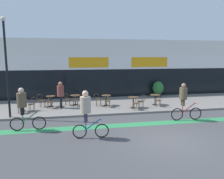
# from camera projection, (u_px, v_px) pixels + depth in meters

# --- Properties ---
(ground_plane) EXTENTS (120.00, 120.00, 0.00)m
(ground_plane) POSITION_uv_depth(u_px,v_px,m) (171.00, 141.00, 9.50)
(ground_plane) COLOR #424244
(sidewalk_slab) EXTENTS (40.00, 5.50, 0.12)m
(sidewalk_slab) POSITION_uv_depth(u_px,v_px,m) (128.00, 104.00, 16.52)
(sidewalk_slab) COLOR slate
(sidewalk_slab) RESTS_ON ground
(storefront_facade) EXTENTS (40.00, 4.06, 5.05)m
(storefront_facade) POSITION_uv_depth(u_px,v_px,m) (115.00, 68.00, 20.72)
(storefront_facade) COLOR silver
(storefront_facade) RESTS_ON ground
(bike_lane_stripe) EXTENTS (36.00, 0.70, 0.01)m
(bike_lane_stripe) POSITION_uv_depth(u_px,v_px,m) (150.00, 124.00, 11.91)
(bike_lane_stripe) COLOR #2D844C
(bike_lane_stripe) RESTS_ON ground
(bistro_table_0) EXTENTS (0.64, 0.64, 0.72)m
(bistro_table_0) POSITION_uv_depth(u_px,v_px,m) (23.00, 103.00, 14.03)
(bistro_table_0) COLOR black
(bistro_table_0) RESTS_ON sidewalk_slab
(bistro_table_1) EXTENTS (0.65, 0.65, 0.76)m
(bistro_table_1) POSITION_uv_depth(u_px,v_px,m) (51.00, 99.00, 15.32)
(bistro_table_1) COLOR black
(bistro_table_1) RESTS_ON sidewalk_slab
(bistro_table_2) EXTENTS (0.74, 0.74, 0.72)m
(bistro_table_2) POSITION_uv_depth(u_px,v_px,m) (75.00, 98.00, 15.85)
(bistro_table_2) COLOR black
(bistro_table_2) RESTS_ON sidewalk_slab
(bistro_table_3) EXTENTS (0.69, 0.69, 0.75)m
(bistro_table_3) POSITION_uv_depth(u_px,v_px,m) (106.00, 98.00, 15.63)
(bistro_table_3) COLOR black
(bistro_table_3) RESTS_ON sidewalk_slab
(bistro_table_4) EXTENTS (0.72, 0.72, 0.76)m
(bistro_table_4) POSITION_uv_depth(u_px,v_px,m) (133.00, 100.00, 14.91)
(bistro_table_4) COLOR black
(bistro_table_4) RESTS_ON sidewalk_slab
(bistro_table_5) EXTENTS (0.73, 0.73, 0.75)m
(bistro_table_5) POSITION_uv_depth(u_px,v_px,m) (155.00, 98.00, 15.86)
(bistro_table_5) COLOR black
(bistro_table_5) RESTS_ON sidewalk_slab
(cafe_chair_0_near) EXTENTS (0.41, 0.58, 0.90)m
(cafe_chair_0_near) POSITION_uv_depth(u_px,v_px,m) (20.00, 105.00, 13.43)
(cafe_chair_0_near) COLOR #4C3823
(cafe_chair_0_near) RESTS_ON sidewalk_slab
(cafe_chair_0_side) EXTENTS (0.60, 0.44, 0.90)m
(cafe_chair_0_side) POSITION_uv_depth(u_px,v_px,m) (33.00, 103.00, 14.14)
(cafe_chair_0_side) COLOR #4C3823
(cafe_chair_0_side) RESTS_ON sidewalk_slab
(cafe_chair_1_near) EXTENTS (0.45, 0.60, 0.90)m
(cafe_chair_1_near) POSITION_uv_depth(u_px,v_px,m) (50.00, 101.00, 14.72)
(cafe_chair_1_near) COLOR #4C3823
(cafe_chair_1_near) RESTS_ON sidewalk_slab
(cafe_chair_1_side) EXTENTS (0.60, 0.45, 0.90)m
(cafe_chair_1_side) POSITION_uv_depth(u_px,v_px,m) (41.00, 100.00, 15.22)
(cafe_chair_1_side) COLOR #4C3823
(cafe_chair_1_side) RESTS_ON sidewalk_slab
(cafe_chair_2_near) EXTENTS (0.43, 0.59, 0.90)m
(cafe_chair_2_near) POSITION_uv_depth(u_px,v_px,m) (75.00, 100.00, 15.24)
(cafe_chair_2_near) COLOR #4C3823
(cafe_chair_2_near) RESTS_ON sidewalk_slab
(cafe_chair_2_side) EXTENTS (0.58, 0.42, 0.90)m
(cafe_chair_2_side) POSITION_uv_depth(u_px,v_px,m) (67.00, 98.00, 15.73)
(cafe_chair_2_side) COLOR #4C3823
(cafe_chair_2_side) RESTS_ON sidewalk_slab
(cafe_chair_3_near) EXTENTS (0.42, 0.58, 0.90)m
(cafe_chair_3_near) POSITION_uv_depth(u_px,v_px,m) (108.00, 100.00, 15.03)
(cafe_chair_3_near) COLOR #4C3823
(cafe_chair_3_near) RESTS_ON sidewalk_slab
(cafe_chair_3_side) EXTENTS (0.58, 0.41, 0.90)m
(cafe_chair_3_side) POSITION_uv_depth(u_px,v_px,m) (98.00, 99.00, 15.51)
(cafe_chair_3_side) COLOR #4C3823
(cafe_chair_3_side) RESTS_ON sidewalk_slab
(cafe_chair_4_near) EXTENTS (0.42, 0.59, 0.90)m
(cafe_chair_4_near) POSITION_uv_depth(u_px,v_px,m) (136.00, 102.00, 14.30)
(cafe_chair_4_near) COLOR #4C3823
(cafe_chair_4_near) RESTS_ON sidewalk_slab
(cafe_chair_4_side) EXTENTS (0.58, 0.41, 0.90)m
(cafe_chair_4_side) POSITION_uv_depth(u_px,v_px,m) (142.00, 100.00, 15.03)
(cafe_chair_4_side) COLOR #4C3823
(cafe_chair_4_side) RESTS_ON sidewalk_slab
(cafe_chair_5_near) EXTENTS (0.45, 0.60, 0.90)m
(cafe_chair_5_near) POSITION_uv_depth(u_px,v_px,m) (158.00, 100.00, 15.26)
(cafe_chair_5_near) COLOR #4C3823
(cafe_chair_5_near) RESTS_ON sidewalk_slab
(planter_pot) EXTENTS (0.95, 0.95, 1.33)m
(planter_pot) POSITION_uv_depth(u_px,v_px,m) (158.00, 89.00, 19.11)
(planter_pot) COLOR #232326
(planter_pot) RESTS_ON sidewalk_slab
(lamp_post) EXTENTS (0.26, 0.26, 5.67)m
(lamp_post) POSITION_uv_depth(u_px,v_px,m) (6.00, 61.00, 12.24)
(lamp_post) COLOR black
(lamp_post) RESTS_ON sidewalk_slab
(cyclist_0) EXTENTS (1.63, 0.56, 2.17)m
(cyclist_0) POSITION_uv_depth(u_px,v_px,m) (86.00, 110.00, 9.62)
(cyclist_0) COLOR black
(cyclist_0) RESTS_ON ground
(cyclist_1) EXTENTS (1.73, 0.48, 2.14)m
(cyclist_1) POSITION_uv_depth(u_px,v_px,m) (23.00, 106.00, 10.63)
(cyclist_1) COLOR black
(cyclist_1) RESTS_ON ground
(cyclist_2) EXTENTS (1.83, 0.51, 2.14)m
(cyclist_2) POSITION_uv_depth(u_px,v_px,m) (184.00, 100.00, 12.36)
(cyclist_2) COLOR black
(cyclist_2) RESTS_ON ground
(pedestrian_near_end) EXTENTS (0.52, 0.52, 1.81)m
(pedestrian_near_end) POSITION_uv_depth(u_px,v_px,m) (61.00, 93.00, 14.79)
(pedestrian_near_end) COLOR black
(pedestrian_near_end) RESTS_ON sidewalk_slab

